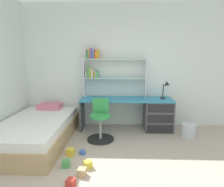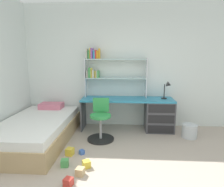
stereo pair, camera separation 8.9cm
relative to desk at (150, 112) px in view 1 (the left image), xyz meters
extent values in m
cube|color=silver|center=(-0.65, 0.33, 1.00)|extent=(5.40, 0.06, 2.78)
cube|color=teal|center=(-0.52, 0.00, 0.29)|extent=(2.00, 0.56, 0.04)
cube|color=#4C4C51|center=(0.18, 0.00, -0.06)|extent=(0.60, 0.53, 0.67)
cube|color=#4C4C51|center=(-1.51, 0.00, -0.06)|extent=(0.03, 0.50, 0.67)
cube|color=black|center=(0.18, -0.27, -0.28)|extent=(0.54, 0.01, 0.17)
cube|color=black|center=(0.18, -0.27, -0.06)|extent=(0.54, 0.01, 0.17)
cube|color=black|center=(0.18, -0.27, 0.16)|extent=(0.54, 0.01, 0.17)
cube|color=silver|center=(-1.46, 0.16, 0.75)|extent=(0.02, 0.22, 0.87)
cube|color=silver|center=(-0.10, 0.16, 0.75)|extent=(0.02, 0.22, 0.87)
cube|color=silver|center=(-0.78, 0.16, 0.74)|extent=(1.34, 0.22, 0.02)
cube|color=silver|center=(-0.78, 0.16, 1.16)|extent=(1.34, 0.22, 0.02)
cube|color=beige|center=(-1.42, 0.16, 0.83)|extent=(0.03, 0.16, 0.16)
cube|color=#4CA559|center=(-1.38, 0.16, 0.86)|extent=(0.03, 0.14, 0.22)
cube|color=#4CA559|center=(-1.35, 0.16, 0.86)|extent=(0.02, 0.17, 0.21)
cube|color=yellow|center=(-1.32, 0.16, 0.86)|extent=(0.02, 0.18, 0.22)
cube|color=beige|center=(-1.28, 0.16, 0.84)|extent=(0.04, 0.15, 0.18)
cube|color=yellow|center=(-1.24, 0.16, 0.83)|extent=(0.02, 0.13, 0.15)
cube|color=beige|center=(-1.21, 0.16, 0.83)|extent=(0.03, 0.13, 0.16)
cube|color=#4CA559|center=(-1.17, 0.16, 0.83)|extent=(0.04, 0.20, 0.16)
cube|color=beige|center=(-1.42, 0.16, 1.28)|extent=(0.02, 0.19, 0.21)
cube|color=#4CA559|center=(-1.38, 0.16, 1.26)|extent=(0.03, 0.14, 0.18)
cube|color=yellow|center=(-1.34, 0.16, 1.29)|extent=(0.02, 0.13, 0.23)
cube|color=purple|center=(-1.30, 0.16, 1.28)|extent=(0.04, 0.20, 0.23)
cube|color=#338CBF|center=(-1.25, 0.16, 1.26)|extent=(0.04, 0.19, 0.18)
cube|color=red|center=(-1.22, 0.16, 1.26)|extent=(0.02, 0.20, 0.19)
cube|color=gold|center=(-1.18, 0.16, 1.26)|extent=(0.04, 0.14, 0.17)
cube|color=gold|center=(-1.14, 0.16, 1.28)|extent=(0.03, 0.13, 0.22)
cylinder|color=black|center=(0.28, 0.03, 0.32)|extent=(0.12, 0.12, 0.02)
cylinder|color=black|center=(0.28, 0.03, 0.48)|extent=(0.02, 0.02, 0.30)
cone|color=black|center=(0.36, -0.02, 0.63)|extent=(0.12, 0.11, 0.13)
cylinder|color=black|center=(-1.04, -0.60, -0.38)|extent=(0.52, 0.52, 0.03)
cylinder|color=#A5A8AD|center=(-1.04, -0.60, -0.16)|extent=(0.05, 0.05, 0.46)
cylinder|color=green|center=(-1.04, -0.60, 0.09)|extent=(0.40, 0.40, 0.05)
cube|color=green|center=(-1.05, -0.42, 0.27)|extent=(0.32, 0.06, 0.28)
cube|color=tan|center=(-2.24, -0.76, -0.24)|extent=(1.19, 2.08, 0.31)
cube|color=white|center=(-2.24, -0.76, -0.01)|extent=(1.13, 2.02, 0.14)
cube|color=#D8728C|center=(-2.24, 0.03, 0.12)|extent=(0.50, 0.32, 0.12)
cylinder|color=silver|center=(0.73, -0.38, -0.26)|extent=(0.30, 0.30, 0.27)
cube|color=gold|center=(-1.48, -1.23, -0.33)|extent=(0.14, 0.14, 0.12)
cube|color=#3860B7|center=(-1.28, -1.19, -0.35)|extent=(0.10, 0.10, 0.07)
cube|color=#479E51|center=(-1.46, -1.57, -0.34)|extent=(0.12, 0.12, 0.11)
cube|color=red|center=(-1.28, -2.00, -0.34)|extent=(0.13, 0.13, 0.10)
cube|color=tan|center=(-1.18, -1.78, -0.34)|extent=(0.12, 0.12, 0.11)
cube|color=gold|center=(-1.13, -1.58, -0.34)|extent=(0.14, 0.14, 0.10)
camera|label=1|loc=(-0.69, -4.12, 1.18)|focal=30.82mm
camera|label=2|loc=(-0.60, -4.12, 1.18)|focal=30.82mm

